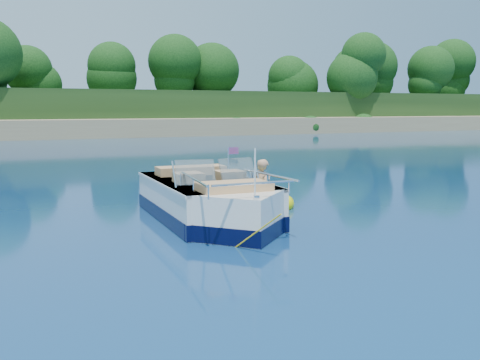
{
  "coord_description": "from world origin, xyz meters",
  "views": [
    {
      "loc": [
        -3.89,
        -9.03,
        2.44
      ],
      "look_at": [
        0.86,
        1.66,
        0.85
      ],
      "focal_mm": 40.0,
      "sensor_mm": 36.0,
      "label": 1
    }
  ],
  "objects": [
    {
      "name": "ground",
      "position": [
        0.0,
        0.0,
        0.0
      ],
      "size": [
        160.0,
        160.0,
        0.0
      ],
      "primitive_type": "plane",
      "color": "#0A1A48",
      "rests_on": "ground"
    },
    {
      "name": "shoreline",
      "position": [
        0.0,
        63.77,
        0.98
      ],
      "size": [
        170.0,
        59.0,
        6.0
      ],
      "color": "#977B58",
      "rests_on": "ground"
    },
    {
      "name": "treeline",
      "position": [
        0.04,
        41.01,
        5.55
      ],
      "size": [
        150.0,
        7.12,
        8.19
      ],
      "color": "black",
      "rests_on": "ground"
    },
    {
      "name": "motorboat",
      "position": [
        0.14,
        1.54,
        0.38
      ],
      "size": [
        2.19,
        5.92,
        1.97
      ],
      "rotation": [
        0.0,
        0.0,
        -0.02
      ],
      "color": "white",
      "rests_on": "ground"
    },
    {
      "name": "tow_tube",
      "position": [
        1.96,
        2.61,
        0.1
      ],
      "size": [
        1.9,
        1.9,
        0.38
      ],
      "rotation": [
        0.0,
        0.0,
        0.39
      ],
      "color": "#EBE600",
      "rests_on": "ground"
    },
    {
      "name": "boy",
      "position": [
        1.87,
        2.66,
        0.0
      ],
      "size": [
        0.51,
        0.88,
        1.63
      ],
      "primitive_type": "imported",
      "rotation": [
        0.0,
        -0.17,
        1.74
      ],
      "color": "tan",
      "rests_on": "ground"
    }
  ]
}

